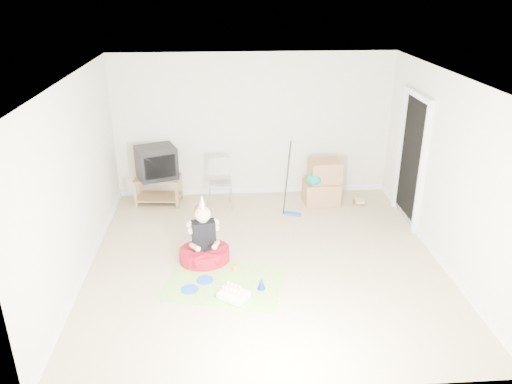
{
  "coord_description": "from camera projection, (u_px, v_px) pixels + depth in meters",
  "views": [
    {
      "loc": [
        -0.56,
        -6.2,
        3.73
      ],
      "look_at": [
        -0.1,
        0.4,
        0.9
      ],
      "focal_mm": 35.0,
      "sensor_mm": 36.0,
      "label": 1
    }
  ],
  "objects": [
    {
      "name": "book_pile",
      "position": [
        359.0,
        202.0,
        8.99
      ],
      "size": [
        0.23,
        0.27,
        0.08
      ],
      "color": "#277648",
      "rests_on": "ground"
    },
    {
      "name": "birthday_cake",
      "position": [
        234.0,
        296.0,
        6.3
      ],
      "size": [
        0.44,
        0.42,
        0.16
      ],
      "color": "white",
      "rests_on": "party_mat"
    },
    {
      "name": "folding_chair",
      "position": [
        220.0,
        184.0,
        8.69
      ],
      "size": [
        0.42,
        0.4,
        0.9
      ],
      "color": "#9C9BA1",
      "rests_on": "ground"
    },
    {
      "name": "blue_plate_near",
      "position": [
        205.0,
        280.0,
        6.69
      ],
      "size": [
        0.3,
        0.3,
        0.01
      ],
      "primitive_type": "cylinder",
      "rotation": [
        0.0,
        0.0,
        -0.45
      ],
      "color": "blue",
      "rests_on": "party_mat"
    },
    {
      "name": "blue_plate_far",
      "position": [
        190.0,
        289.0,
        6.49
      ],
      "size": [
        0.32,
        0.32,
        0.01
      ],
      "primitive_type": "cylinder",
      "rotation": [
        0.0,
        0.0,
        -0.62
      ],
      "color": "blue",
      "rests_on": "party_mat"
    },
    {
      "name": "doorway_recess",
      "position": [
        412.0,
        161.0,
        8.05
      ],
      "size": [
        0.02,
        0.9,
        2.05
      ],
      "primitive_type": "cube",
      "color": "black",
      "rests_on": "ground"
    },
    {
      "name": "ground",
      "position": [
        265.0,
        260.0,
        7.19
      ],
      "size": [
        5.0,
        5.0,
        0.0
      ],
      "primitive_type": "plane",
      "color": "#C9B790",
      "rests_on": "ground"
    },
    {
      "name": "tv_stand",
      "position": [
        158.0,
        188.0,
        8.92
      ],
      "size": [
        0.83,
        0.57,
        0.49
      ],
      "color": "olive",
      "rests_on": "ground"
    },
    {
      "name": "seated_woman",
      "position": [
        204.0,
        247.0,
        7.08
      ],
      "size": [
        0.82,
        0.82,
        1.03
      ],
      "color": "#AB0F21",
      "rests_on": "ground"
    },
    {
      "name": "orange_cup_far",
      "position": [
        222.0,
        293.0,
        6.36
      ],
      "size": [
        0.07,
        0.07,
        0.08
      ],
      "primitive_type": "cylinder",
      "rotation": [
        0.0,
        0.0,
        -0.01
      ],
      "color": "orange",
      "rests_on": "party_mat"
    },
    {
      "name": "party_mat",
      "position": [
        224.0,
        283.0,
        6.65
      ],
      "size": [
        1.77,
        1.46,
        0.01
      ],
      "primitive_type": "cube",
      "rotation": [
        0.0,
        0.0,
        -0.25
      ],
      "color": "#DC2E74",
      "rests_on": "ground"
    },
    {
      "name": "blue_party_hat",
      "position": [
        261.0,
        283.0,
        6.48
      ],
      "size": [
        0.12,
        0.12,
        0.16
      ],
      "primitive_type": "cone",
      "rotation": [
        0.0,
        0.0,
        0.13
      ],
      "color": "#1C2BC4",
      "rests_on": "party_mat"
    },
    {
      "name": "crt_tv",
      "position": [
        156.0,
        162.0,
        8.73
      ],
      "size": [
        0.8,
        0.74,
        0.56
      ],
      "primitive_type": "cube",
      "rotation": [
        0.0,
        0.0,
        0.36
      ],
      "color": "black",
      "rests_on": "tv_stand"
    },
    {
      "name": "floor_mop",
      "position": [
        292.0,
        201.0,
        8.47
      ],
      "size": [
        0.32,
        0.39,
        1.22
      ],
      "color": "#2262AE",
      "rests_on": "ground"
    },
    {
      "name": "cardboard_boxes",
      "position": [
        322.0,
        183.0,
        8.9
      ],
      "size": [
        0.65,
        0.51,
        0.79
      ],
      "color": "#AA7C52",
      "rests_on": "ground"
    },
    {
      "name": "orange_cup_near",
      "position": [
        235.0,
        268.0,
        6.9
      ],
      "size": [
        0.09,
        0.09,
        0.09
      ],
      "primitive_type": "cylinder",
      "rotation": [
        0.0,
        0.0,
        -0.26
      ],
      "color": "orange",
      "rests_on": "party_mat"
    }
  ]
}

